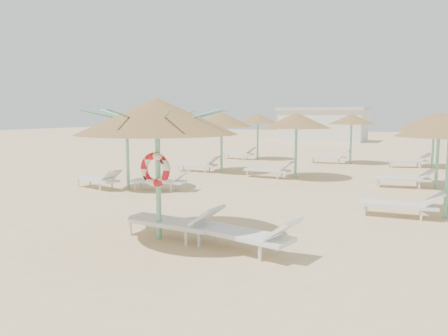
% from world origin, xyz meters
% --- Properties ---
extents(ground, '(120.00, 120.00, 0.00)m').
position_xyz_m(ground, '(0.00, 0.00, 0.00)').
color(ground, '#DEC487').
rests_on(ground, ground).
extents(main_palapa, '(3.34, 3.34, 2.99)m').
position_xyz_m(main_palapa, '(-0.41, -0.29, 2.60)').
color(main_palapa, '#6DBE9E').
rests_on(main_palapa, ground).
extents(lounger_main_a, '(2.26, 0.77, 0.81)m').
position_xyz_m(lounger_main_a, '(-0.10, -0.12, 0.39)').
color(lounger_main_a, silver).
rests_on(lounger_main_a, ground).
extents(lounger_main_b, '(2.30, 1.06, 0.80)m').
position_xyz_m(lounger_main_b, '(1.65, -0.26, 0.38)').
color(lounger_main_b, silver).
rests_on(lounger_main_b, ground).
extents(palapa_field, '(13.49, 14.39, 2.72)m').
position_xyz_m(palapa_field, '(0.08, 10.38, 2.32)').
color(palapa_field, '#6DBE9E').
rests_on(palapa_field, ground).
extents(service_hut, '(8.40, 4.40, 3.25)m').
position_xyz_m(service_hut, '(-6.00, 35.00, 1.64)').
color(service_hut, silver).
rests_on(service_hut, ground).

